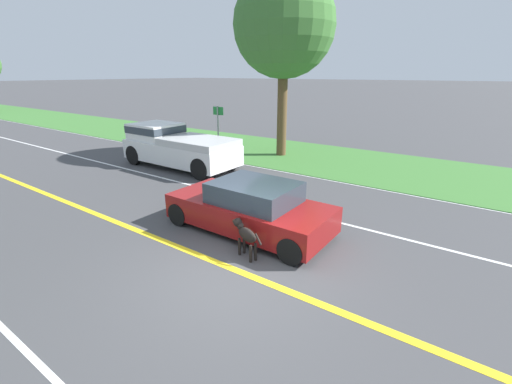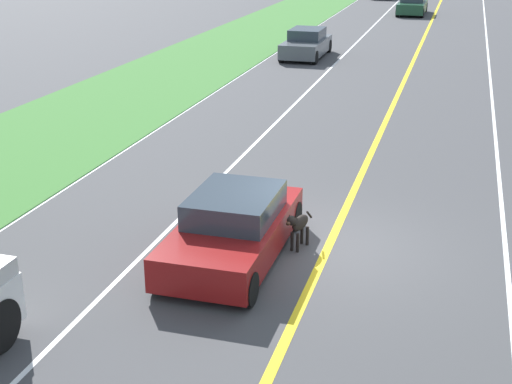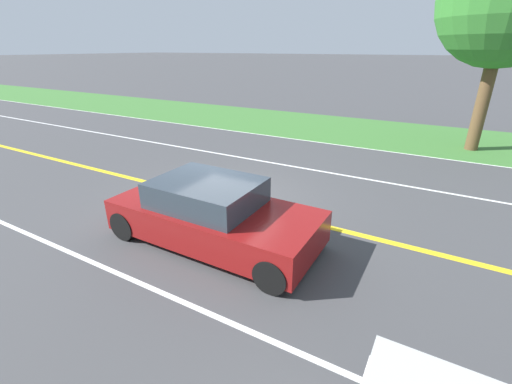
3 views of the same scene
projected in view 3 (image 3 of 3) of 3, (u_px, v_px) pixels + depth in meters
ground_plane at (224, 201)px, 8.95m from camera, size 400.00×400.00×0.00m
centre_divider_line at (224, 201)px, 8.94m from camera, size 0.18×160.00×0.01m
lane_edge_line_left at (317, 142)px, 14.55m from camera, size 0.14×160.00×0.01m
lane_dash_same_dir at (113, 271)px, 6.14m from camera, size 0.10×160.00×0.01m
lane_dash_oncoming at (282, 164)px, 11.75m from camera, size 0.10×160.00×0.01m
grass_verge_left at (339, 128)px, 16.95m from camera, size 6.00×160.00×0.03m
ego_car at (213, 214)px, 6.89m from camera, size 1.89×4.24×1.32m
dog at (218, 191)px, 8.16m from camera, size 0.39×1.00×0.84m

